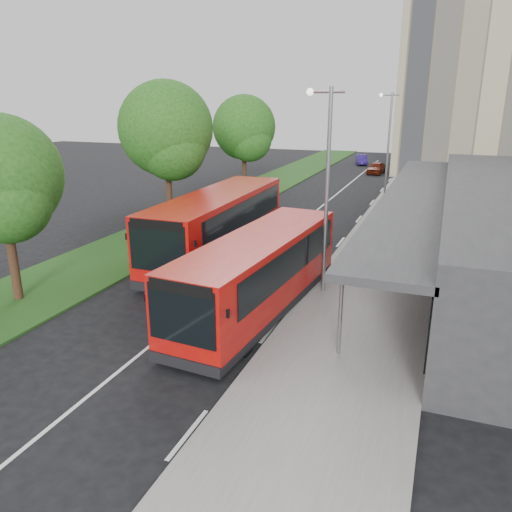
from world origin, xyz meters
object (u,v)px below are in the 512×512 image
(tree_near, at_px, (2,183))
(lamp_post_far, at_px, (388,141))
(bus_second, at_px, (218,226))
(bollard, at_px, (397,207))
(car_far, at_px, (362,160))
(tree_far, at_px, (244,131))
(litter_bin, at_px, (379,238))
(tree_mid, at_px, (166,135))
(car_near, at_px, (376,168))
(lamp_post_near, at_px, (325,180))
(bus_main, at_px, (259,274))

(tree_near, relative_size, lamp_post_far, 0.91)
(bus_second, distance_m, bollard, 14.70)
(bus_second, xyz_separation_m, car_far, (0.51, 40.12, -1.10))
(tree_far, bearing_deg, litter_bin, -43.38)
(tree_mid, height_order, car_near, tree_mid)
(tree_far, xyz_separation_m, bus_second, (5.14, -16.15, -3.51))
(tree_far, distance_m, lamp_post_near, 22.07)
(litter_bin, bearing_deg, bus_second, -149.21)
(car_far, bearing_deg, lamp_post_far, -89.76)
(tree_near, distance_m, bus_second, 9.85)
(lamp_post_far, relative_size, bus_main, 0.76)
(lamp_post_far, distance_m, bus_main, 22.85)
(tree_far, xyz_separation_m, car_far, (5.66, 23.97, -4.62))
(tree_far, relative_size, litter_bin, 8.38)
(tree_mid, bearing_deg, car_near, 73.62)
(bus_second, bearing_deg, tree_near, -124.11)
(bollard, xyz_separation_m, car_far, (-6.95, 27.51, -0.13))
(tree_far, distance_m, bollard, 13.84)
(tree_mid, height_order, tree_far, tree_mid)
(lamp_post_near, bearing_deg, tree_far, 120.29)
(tree_near, height_order, car_near, tree_near)
(tree_far, height_order, litter_bin, tree_far)
(bollard, relative_size, car_near, 0.30)
(litter_bin, bearing_deg, lamp_post_near, -100.48)
(car_near, xyz_separation_m, car_far, (-2.78, 7.26, -0.05))
(lamp_post_far, bearing_deg, lamp_post_near, -90.00)
(tree_near, relative_size, car_near, 1.96)
(lamp_post_far, xyz_separation_m, litter_bin, (1.34, -12.73, -4.09))
(tree_near, bearing_deg, bollard, 58.36)
(car_far, bearing_deg, car_near, -82.18)
(tree_far, bearing_deg, car_near, 63.21)
(lamp_post_far, height_order, car_far, lamp_post_far)
(litter_bin, relative_size, car_far, 0.27)
(bus_main, distance_m, litter_bin, 10.34)
(tree_near, bearing_deg, bus_second, 56.77)
(lamp_post_near, height_order, car_near, lamp_post_near)
(lamp_post_near, distance_m, car_near, 36.09)
(bus_second, bearing_deg, bus_main, -53.19)
(bus_second, bearing_deg, car_near, 83.40)
(bollard, bearing_deg, tree_near, -121.64)
(lamp_post_near, distance_m, car_far, 43.57)
(tree_far, relative_size, lamp_post_near, 1.01)
(bus_second, relative_size, car_near, 3.14)
(lamp_post_far, distance_m, litter_bin, 13.44)
(tree_far, height_order, bus_second, tree_far)
(litter_bin, bearing_deg, car_far, 100.79)
(tree_near, height_order, tree_mid, tree_mid)
(tree_mid, distance_m, tree_far, 12.01)
(tree_near, xyz_separation_m, car_far, (5.66, 47.97, -4.11))
(tree_near, height_order, bollard, tree_near)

